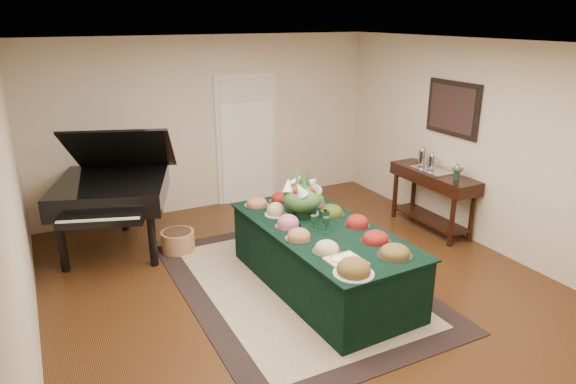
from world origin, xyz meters
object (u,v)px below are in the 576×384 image
buffet_table (322,258)px  grand_piano (112,189)px  mahogany_sideboard (433,184)px  floral_centerpiece (303,193)px

buffet_table → grand_piano: size_ratio=1.28×
buffet_table → mahogany_sideboard: (2.30, 0.78, 0.31)m
floral_centerpiece → mahogany_sideboard: floral_centerpiece is taller
grand_piano → mahogany_sideboard: (4.20, -1.34, -0.16)m
floral_centerpiece → grand_piano: 2.53m
mahogany_sideboard → floral_centerpiece: bearing=-171.6°
buffet_table → mahogany_sideboard: size_ratio=1.74×
buffet_table → mahogany_sideboard: bearing=18.7°
floral_centerpiece → grand_piano: grand_piano is taller
floral_centerpiece → buffet_table: bearing=-87.3°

